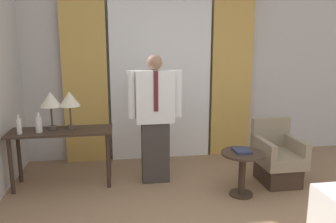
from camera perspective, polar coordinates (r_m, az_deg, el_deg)
wall_back at (r=5.24m, az=-1.44°, el=6.67°), size 10.00×0.06×2.70m
curtain_sheer_center at (r=5.12m, az=-1.24°, el=5.87°), size 1.56×0.06×2.58m
curtain_drape_left at (r=5.09m, az=-14.24°, el=5.49°), size 0.66×0.06×2.58m
curtain_drape_right at (r=5.40m, az=11.03°, el=5.96°), size 0.66×0.06×2.58m
desk at (r=4.39m, az=-18.05°, el=-4.60°), size 1.28×0.48×0.74m
table_lamp_left at (r=4.39m, az=-19.79°, el=1.81°), size 0.27×0.27×0.48m
table_lamp_right at (r=4.35m, az=-16.78°, el=1.93°), size 0.27×0.27×0.48m
bottle_near_edge at (r=4.34m, az=-24.52°, el=-2.31°), size 0.06×0.06×0.24m
bottle_by_lamp at (r=4.33m, az=-21.59°, el=-2.08°), size 0.08×0.08×0.25m
person at (r=4.24m, az=-2.28°, el=-0.65°), size 0.71×0.23×1.68m
armchair at (r=4.60m, az=18.45°, el=-7.85°), size 0.53×0.63×0.82m
side_table at (r=4.08m, az=12.82°, el=-9.29°), size 0.52×0.52×0.54m
book at (r=4.03m, az=12.74°, el=-6.67°), size 0.19×0.22×0.03m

